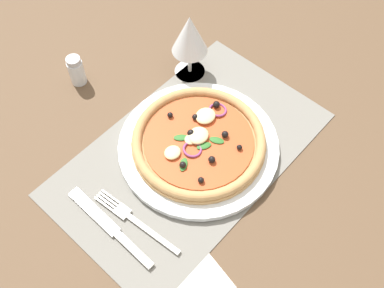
{
  "coord_description": "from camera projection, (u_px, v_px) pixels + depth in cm",
  "views": [
    {
      "loc": [
        -33.21,
        -30.52,
        73.05
      ],
      "look_at": [
        0.54,
        0.0,
        2.65
      ],
      "focal_mm": 42.83,
      "sensor_mm": 36.0,
      "label": 1
    }
  ],
  "objects": [
    {
      "name": "plate",
      "position": [
        199.0,
        146.0,
        0.86
      ],
      "size": [
        29.99,
        29.99,
        1.25
      ],
      "primitive_type": "cylinder",
      "color": "white",
      "rests_on": "placemat"
    },
    {
      "name": "fork",
      "position": [
        133.0,
        219.0,
        0.78
      ],
      "size": [
        3.15,
        18.06,
        0.44
      ],
      "rotation": [
        0.0,
        0.0,
        1.66
      ],
      "color": "silver",
      "rests_on": "placemat"
    },
    {
      "name": "knife",
      "position": [
        109.0,
        226.0,
        0.77
      ],
      "size": [
        2.18,
        20.02,
        0.62
      ],
      "rotation": [
        0.0,
        0.0,
        1.55
      ],
      "color": "silver",
      "rests_on": "placemat"
    },
    {
      "name": "wine_glass",
      "position": [
        190.0,
        36.0,
        0.88
      ],
      "size": [
        7.2,
        7.2,
        14.9
      ],
      "color": "silver",
      "rests_on": "ground_plane"
    },
    {
      "name": "ground_plane",
      "position": [
        190.0,
        157.0,
        0.87
      ],
      "size": [
        190.0,
        140.0,
        2.4
      ],
      "primitive_type": "cube",
      "color": "brown"
    },
    {
      "name": "pizza",
      "position": [
        199.0,
        141.0,
        0.84
      ],
      "size": [
        24.9,
        24.9,
        2.67
      ],
      "color": "tan",
      "rests_on": "plate"
    },
    {
      "name": "pepper_shaker",
      "position": [
        76.0,
        71.0,
        0.93
      ],
      "size": [
        3.2,
        3.2,
        6.7
      ],
      "color": "silver",
      "rests_on": "ground_plane"
    },
    {
      "name": "placemat",
      "position": [
        190.0,
        153.0,
        0.86
      ],
      "size": [
        51.53,
        30.69,
        0.4
      ],
      "primitive_type": "cube",
      "color": "slate",
      "rests_on": "ground_plane"
    },
    {
      "name": "napkin",
      "position": [
        176.0,
        282.0,
        0.73
      ],
      "size": [
        16.45,
        15.3,
        0.36
      ],
      "primitive_type": "cube",
      "rotation": [
        0.0,
        0.0,
        -0.18
      ],
      "color": "silver",
      "rests_on": "ground_plane"
    }
  ]
}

